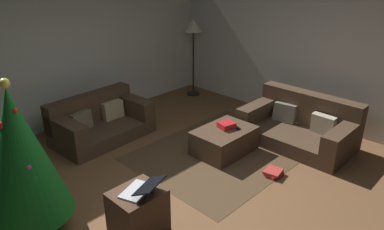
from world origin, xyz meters
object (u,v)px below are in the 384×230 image
Objects in this scene: couch_right at (300,126)px; gift_box at (227,125)px; laptop at (141,189)px; couch_left at (99,122)px; christmas_tree at (20,155)px; corner_lamp at (193,31)px; tv_remote at (236,127)px; side_table at (138,213)px; ottoman at (224,141)px; book_stack at (274,173)px.

couch_right is 7.57× the size of gift_box.
gift_box is 2.13m from laptop.
couch_right reaches higher than couch_left.
christmas_tree reaches higher than gift_box.
corner_lamp is (4.28, 1.75, 0.44)m from christmas_tree.
tv_remote is at bearing -8.92° from christmas_tree.
couch_left reaches higher than side_table.
couch_left is 1.73× the size of ottoman.
corner_lamp reaches higher than ottoman.
laptop reaches higher than gift_box.
christmas_tree is (-2.93, 0.46, 0.53)m from tv_remote.
tv_remote is 0.10× the size of corner_lamp.
christmas_tree is at bearing -168.82° from tv_remote.
corner_lamp is (1.46, 2.11, 0.94)m from gift_box.
laptop is at bearing -164.50° from gift_box.
side_table is 0.32m from laptop.
couch_right is at bearing 13.00° from book_stack.
laptop is at bearing -147.80° from tv_remote.
gift_box is 0.14× the size of corner_lamp.
side_table is at bearing -149.32° from tv_remote.
corner_lamp reaches higher than laptop.
corner_lamp is (1.35, 2.21, 0.97)m from tv_remote.
corner_lamp is at bearing 36.58° from side_table.
tv_remote is at bearing -121.48° from corner_lamp.
tv_remote reaches higher than ottoman.
gift_box is (1.10, -1.76, 0.14)m from couch_left.
laptop is (0.02, -0.06, 0.31)m from side_table.
ottoman is 1.73× the size of side_table.
gift_box is 2.14m from side_table.
gift_box is at bearing 12.67° from ottoman.
couch_left is 0.94× the size of couch_right.
tv_remote is at bearing -28.93° from ottoman.
couch_right is at bearing -32.20° from gift_box.
tv_remote is 3.01m from christmas_tree.
couch_left is at bearing 110.36° from book_stack.
tv_remote is (-0.94, 0.55, 0.11)m from couch_right.
christmas_tree is 3.13m from book_stack.
tv_remote is 2.77m from corner_lamp.
couch_right is 3.21× the size of side_table.
gift_box is at bearing 57.11° from couch_right.
corner_lamp is at bearing 78.62° from tv_remote.
corner_lamp is at bearing -175.71° from couch_left.
corner_lamp is at bearing 22.27° from christmas_tree.
book_stack is (0.99, -2.68, -0.23)m from couch_left.
ottoman is at bearing 171.17° from tv_remote.
laptop is (-0.95, -2.32, 0.30)m from couch_left.
corner_lamp reaches higher than book_stack.
gift_box reaches higher than book_stack.
gift_box is 0.13× the size of christmas_tree.
side_table is (-2.01, -0.50, 0.08)m from ottoman.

